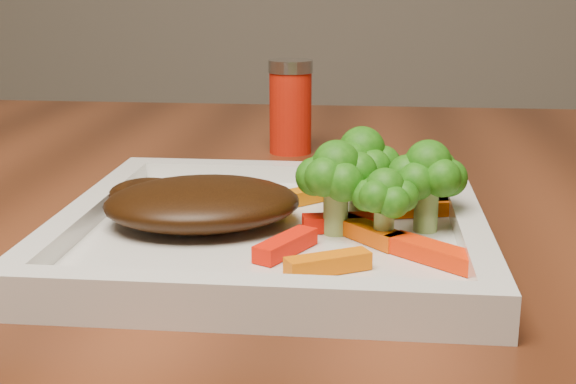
# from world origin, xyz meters

# --- Properties ---
(plate) EXTENTS (0.27, 0.27, 0.01)m
(plate) POSITION_xyz_m (0.08, -0.09, 0.76)
(plate) COLOR white
(plate) RESTS_ON dining_table
(steak) EXTENTS (0.15, 0.13, 0.03)m
(steak) POSITION_xyz_m (0.03, -0.08, 0.78)
(steak) COLOR black
(steak) RESTS_ON plate
(broccoli_0) EXTENTS (0.08, 0.08, 0.07)m
(broccoli_0) POSITION_xyz_m (0.14, -0.05, 0.80)
(broccoli_0) COLOR #2B7914
(broccoli_0) RESTS_ON plate
(broccoli_1) EXTENTS (0.07, 0.07, 0.06)m
(broccoli_1) POSITION_xyz_m (0.18, -0.08, 0.79)
(broccoli_1) COLOR #1E6A11
(broccoli_1) RESTS_ON plate
(broccoli_2) EXTENTS (0.06, 0.06, 0.06)m
(broccoli_2) POSITION_xyz_m (0.15, -0.11, 0.79)
(broccoli_2) COLOR #2E7814
(broccoli_2) RESTS_ON plate
(broccoli_3) EXTENTS (0.07, 0.07, 0.06)m
(broccoli_3) POSITION_xyz_m (0.12, -0.09, 0.79)
(broccoli_3) COLOR #166310
(broccoli_3) RESTS_ON plate
(carrot_0) EXTENTS (0.05, 0.04, 0.01)m
(carrot_0) POSITION_xyz_m (0.12, -0.16, 0.77)
(carrot_0) COLOR orange
(carrot_0) RESTS_ON plate
(carrot_1) EXTENTS (0.06, 0.05, 0.01)m
(carrot_1) POSITION_xyz_m (0.18, -0.14, 0.77)
(carrot_1) COLOR #FF2D04
(carrot_1) RESTS_ON plate
(carrot_2) EXTENTS (0.04, 0.05, 0.01)m
(carrot_2) POSITION_xyz_m (0.10, -0.13, 0.77)
(carrot_2) COLOR #FA1504
(carrot_2) RESTS_ON plate
(carrot_3) EXTENTS (0.05, 0.02, 0.01)m
(carrot_3) POSITION_xyz_m (0.18, -0.04, 0.77)
(carrot_3) COLOR #FF3004
(carrot_3) RESTS_ON plate
(carrot_4) EXTENTS (0.05, 0.05, 0.01)m
(carrot_4) POSITION_xyz_m (0.09, -0.03, 0.77)
(carrot_4) COLOR #D26803
(carrot_4) RESTS_ON plate
(carrot_5) EXTENTS (0.05, 0.05, 0.01)m
(carrot_5) POSITION_xyz_m (0.14, -0.10, 0.77)
(carrot_5) COLOR #E75203
(carrot_5) RESTS_ON plate
(carrot_6) EXTENTS (0.06, 0.03, 0.01)m
(carrot_6) POSITION_xyz_m (0.13, -0.08, 0.77)
(carrot_6) COLOR #F41403
(carrot_6) RESTS_ON plate
(spice_shaker) EXTENTS (0.05, 0.05, 0.09)m
(spice_shaker) POSITION_xyz_m (0.06, 0.20, 0.80)
(spice_shaker) COLOR red
(spice_shaker) RESTS_ON dining_table
(carrot_7) EXTENTS (0.06, 0.03, 0.01)m
(carrot_7) POSITION_xyz_m (0.19, -0.04, 0.77)
(carrot_7) COLOR #E05003
(carrot_7) RESTS_ON plate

